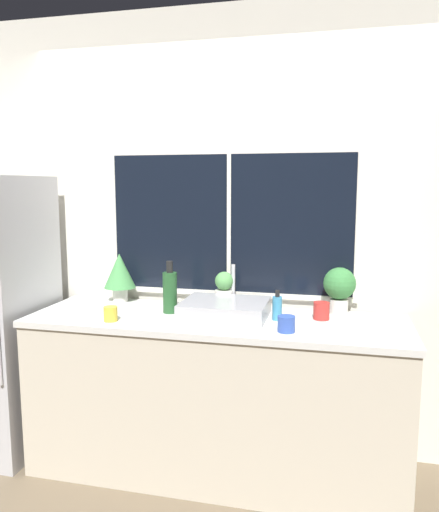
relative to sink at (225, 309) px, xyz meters
The scene contains 13 objects.
ground_plane 1.02m from the sink, 97.41° to the right, with size 14.00×14.00×0.00m, color brown.
wall_back 0.53m from the sink, 97.65° to the left, with size 8.00×0.09×2.70m.
wall_left 2.42m from the sink, 151.45° to the left, with size 0.06×7.00×2.70m.
counter 0.50m from the sink, 139.10° to the right, with size 2.11×0.66×0.91m.
sink is the anchor object (origin of this frame).
potted_plant_left 0.78m from the sink, 164.22° to the left, with size 0.20×0.20×0.31m.
potted_plant_center 0.22m from the sink, 104.57° to the left, with size 0.11×0.11×0.22m.
potted_plant_right 0.67m from the sink, 18.40° to the left, with size 0.18×0.18×0.27m.
soap_bottle 0.29m from the sink, ahead, with size 0.05×0.05×0.17m.
bottle_tall 0.34m from the sink, behind, with size 0.08×0.08×0.30m.
mug_red 0.53m from the sink, ahead, with size 0.09×0.09×0.10m.
mug_blue 0.43m from the sink, 30.83° to the right, with size 0.09×0.09×0.08m.
mug_yellow 0.63m from the sink, 157.76° to the right, with size 0.07×0.07×0.08m.
Camera 1 is at (0.65, -2.31, 1.65)m, focal length 35.00 mm.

